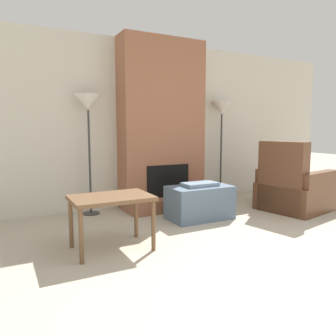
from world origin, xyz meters
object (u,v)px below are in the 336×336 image
armchair (293,190)px  floor_lamp_left (88,108)px  ottoman (200,202)px  floor_lamp_right (222,112)px  side_table (111,203)px

armchair → floor_lamp_left: floor_lamp_left is taller
ottoman → floor_lamp_right: 1.89m
ottoman → floor_lamp_left: 2.04m
armchair → floor_lamp_left: (-2.77, 1.19, 1.22)m
ottoman → floor_lamp_left: bearing=143.7°
floor_lamp_right → armchair: bearing=-69.0°
ottoman → floor_lamp_right: size_ratio=0.51×
ottoman → side_table: size_ratio=1.08×
side_table → ottoman: bearing=21.1°
ottoman → floor_lamp_right: bearing=41.9°
side_table → floor_lamp_right: size_ratio=0.47×
floor_lamp_left → ottoman: bearing=-36.3°
ottoman → armchair: (1.50, -0.26, 0.07)m
side_table → armchair: bearing=5.7°
floor_lamp_right → floor_lamp_left: bearing=180.0°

